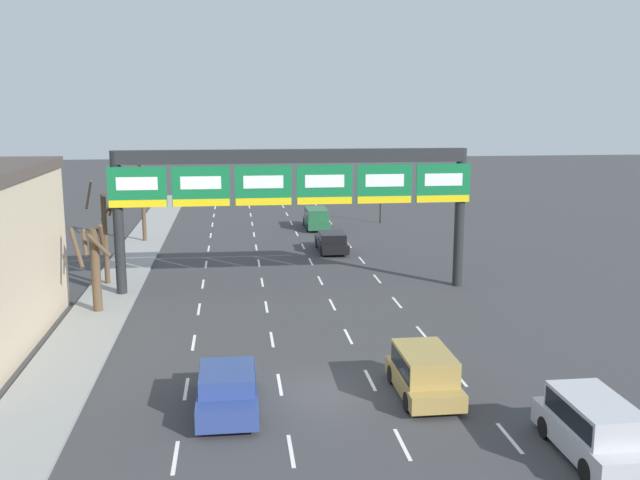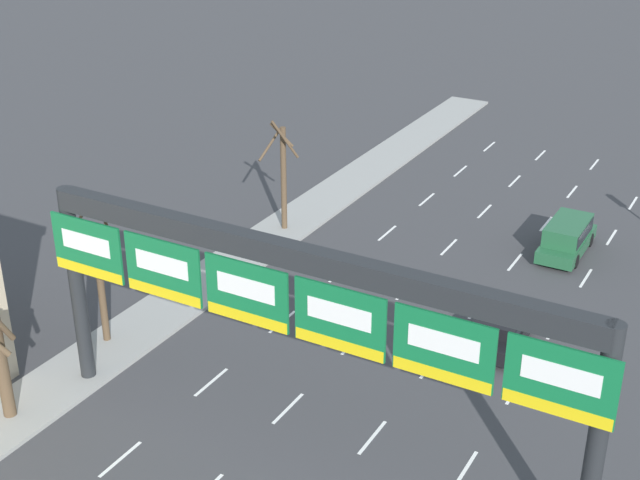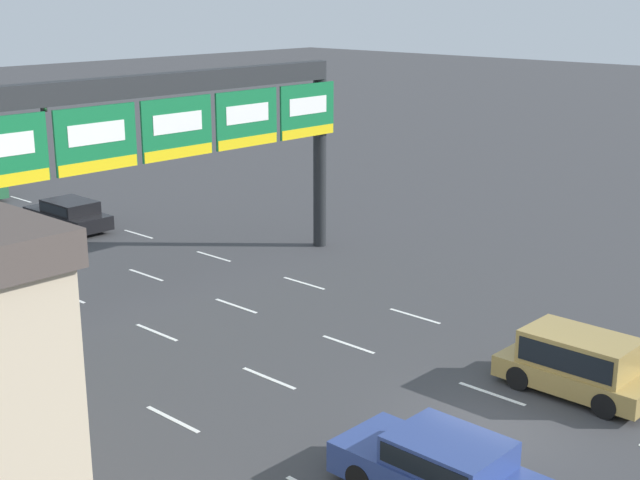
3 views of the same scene
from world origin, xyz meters
name	(u,v)px [view 1 (image 1 of 3)]	position (x,y,z in m)	size (l,w,h in m)	color
ground_plane	(329,393)	(0.00, 0.00, 0.00)	(220.00, 220.00, 0.00)	#3D3D3F
sidewalk_left	(40,405)	(-9.65, 0.00, 0.07)	(2.80, 110.00, 0.15)	#999993
lane_dashes	(295,293)	(0.00, 13.50, 0.00)	(10.02, 67.00, 0.01)	white
sign_gantry	(294,181)	(0.00, 13.94, 5.92)	(18.90, 0.70, 7.57)	#232628
suv_green	(316,217)	(3.43, 33.11, 0.92)	(1.80, 4.46, 1.66)	#235B38
suv_silver	(594,425)	(6.82, -5.41, 0.98)	(1.82, 4.33, 1.76)	#B7B7BC
car_blue	(227,388)	(-3.47, -0.99, 0.79)	(1.96, 4.41, 1.49)	navy
car_black	(332,241)	(3.41, 23.97, 0.72)	(1.84, 4.51, 1.33)	black
suv_gold	(424,371)	(3.21, -0.59, 0.91)	(1.88, 4.03, 1.64)	#A88947
traffic_light_near_gantry	(381,184)	(9.11, 35.20, 3.28)	(0.30, 0.35, 4.59)	black
tree_bare_closest	(105,231)	(-10.14, 16.30, 3.09)	(1.65, 1.59, 5.66)	brown
tree_bare_second	(94,264)	(-9.76, 10.79, 2.48)	(2.02, 1.68, 4.23)	brown
tree_bare_third	(143,199)	(-9.61, 28.72, 3.16)	(1.95, 1.93, 5.84)	brown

